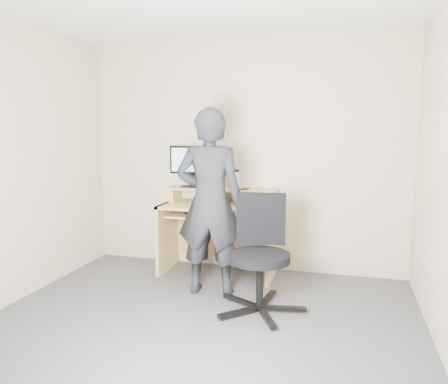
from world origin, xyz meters
The scene contains 13 objects.
ground centered at (0.00, 0.00, 0.00)m, with size 3.50×3.50×0.00m, color #58575D.
back_wall centered at (0.00, 1.75, 1.25)m, with size 3.50×0.02×2.50m, color #C3B79B.
desk centered at (-0.20, 1.53, 0.55)m, with size 1.20×0.60×0.91m.
monitor centered at (-0.54, 1.58, 1.18)m, with size 0.48×0.13×0.45m.
external_drive centered at (-0.36, 1.62, 1.01)m, with size 0.07×0.13×0.20m, color black.
travel_mug centered at (-0.05, 1.59, 1.00)m, with size 0.08×0.08×0.18m, color silver.
smartphone centered at (0.06, 1.56, 0.92)m, with size 0.07×0.13×0.01m, color black.
charger centered at (-0.35, 1.54, 0.93)m, with size 0.04×0.04×0.04m, color black.
headphones centered at (-0.39, 1.64, 0.92)m, with size 0.16×0.16×0.02m, color silver.
keyboard centered at (-0.30, 1.36, 0.67)m, with size 0.46×0.18×0.03m, color black.
mouse centered at (0.08, 1.35, 0.77)m, with size 0.10×0.06×0.04m, color black.
office_chair centered at (0.40, 0.66, 0.53)m, with size 0.76×0.76×0.97m.
person centered at (-0.12, 0.90, 0.87)m, with size 0.63×0.42×1.74m, color black.
Camera 1 is at (1.07, -2.90, 1.55)m, focal length 35.00 mm.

